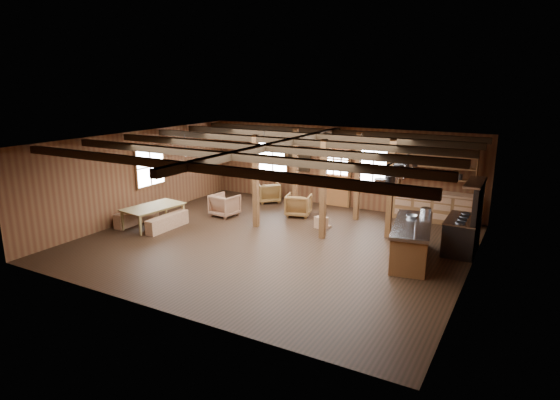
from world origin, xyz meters
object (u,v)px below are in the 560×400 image
Objects in this scene: kitchen_island at (411,241)px; armchair_a at (269,192)px; armchair_b at (298,205)px; dining_table at (155,216)px; armchair_c at (225,205)px; commercial_range at (464,229)px.

kitchen_island is 3.31× the size of armchair_a.
kitchen_island is at bearing 138.41° from armchair_b.
kitchen_island is 7.58m from dining_table.
kitchen_island is 6.39m from armchair_c.
commercial_range reaches higher than dining_table.
kitchen_island is at bearing -130.70° from commercial_range.
commercial_range reaches higher than armchair_b.
commercial_range is 2.39× the size of armchair_a.
dining_table is (-8.55, -2.29, -0.30)m from commercial_range.
armchair_c is at bearing -23.11° from dining_table.
armchair_c is at bearing 39.54° from armchair_a.
commercial_range reaches higher than armchair_a.
armchair_c is at bearing 161.62° from kitchen_island.
dining_table is at bearing 178.13° from kitchen_island.
dining_table is at bearing 29.00° from armchair_b.
armchair_b reaches higher than dining_table.
armchair_a is 2.08m from armchair_b.
commercial_range is 1.04× the size of dining_table.
armchair_a is 0.99× the size of armchair_b.
armchair_b is (-5.25, 0.89, -0.25)m from commercial_range.
armchair_a is 0.99× the size of armchair_c.
armchair_b is 2.42m from armchair_c.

